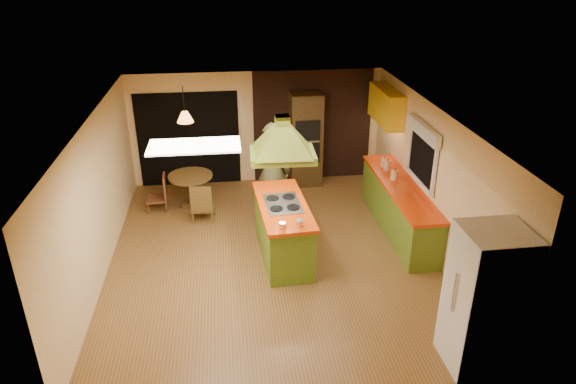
{
  "coord_description": "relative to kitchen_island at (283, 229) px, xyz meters",
  "views": [
    {
      "loc": [
        -0.68,
        -7.62,
        4.79
      ],
      "look_at": [
        0.29,
        0.06,
        1.15
      ],
      "focal_mm": 32.0,
      "sensor_mm": 36.0,
      "label": 1
    }
  ],
  "objects": [
    {
      "name": "ceiling_plane",
      "position": [
        -0.19,
        0.04,
        2.0
      ],
      "size": [
        6.5,
        6.5,
        0.0
      ],
      "primitive_type": "plane",
      "rotation": [
        3.14,
        0.0,
        0.0
      ],
      "color": "silver",
      "rests_on": "room_walls"
    },
    {
      "name": "brick_panel",
      "position": [
        1.06,
        3.27,
        0.75
      ],
      "size": [
        2.64,
        0.03,
        2.5
      ],
      "primitive_type": "cube",
      "color": "#381E14",
      "rests_on": "ground"
    },
    {
      "name": "range_hood",
      "position": [
        -0.0,
        0.0,
        1.75
      ],
      "size": [
        1.05,
        0.78,
        0.79
      ],
      "rotation": [
        0.0,
        0.0,
        -0.04
      ],
      "color": "olive",
      "rests_on": "ceiling_plane"
    },
    {
      "name": "canister_medium",
      "position": [
        2.21,
        1.53,
        0.51
      ],
      "size": [
        0.13,
        0.13,
        0.18
      ],
      "primitive_type": "cylinder",
      "rotation": [
        0.0,
        0.0,
        0.02
      ],
      "color": "beige",
      "rests_on": "right_counter"
    },
    {
      "name": "canister_small",
      "position": [
        2.21,
        0.89,
        0.51
      ],
      "size": [
        0.16,
        0.16,
        0.17
      ],
      "primitive_type": "cylinder",
      "rotation": [
        0.0,
        0.0,
        -0.22
      ],
      "color": "#F9EAC8",
      "rests_on": "right_counter"
    },
    {
      "name": "canister_large",
      "position": [
        2.21,
        1.35,
        0.52
      ],
      "size": [
        0.15,
        0.15,
        0.2
      ],
      "primitive_type": "cylinder",
      "rotation": [
        0.0,
        0.0,
        0.06
      ],
      "color": "beige",
      "rests_on": "right_counter"
    },
    {
      "name": "room_walls",
      "position": [
        -0.19,
        0.04,
        0.75
      ],
      "size": [
        5.5,
        6.5,
        6.5
      ],
      "color": "#FFE8B6",
      "rests_on": "ground"
    },
    {
      "name": "right_counter",
      "position": [
        2.26,
        0.64,
        -0.04
      ],
      "size": [
        0.62,
        3.05,
        0.92
      ],
      "color": "olive",
      "rests_on": "ground"
    },
    {
      "name": "kitchen_island",
      "position": [
        0.0,
        0.0,
        0.0
      ],
      "size": [
        0.91,
        2.02,
        1.0
      ],
      "rotation": [
        0.0,
        0.0,
        0.06
      ],
      "color": "olive",
      "rests_on": "ground"
    },
    {
      "name": "wall_oven",
      "position": [
        0.85,
        2.99,
        0.54
      ],
      "size": [
        0.7,
        0.62,
        2.08
      ],
      "rotation": [
        0.0,
        0.0,
        0.03
      ],
      "color": "#493317",
      "rests_on": "ground"
    },
    {
      "name": "chair_near",
      "position": [
        -1.39,
        1.5,
        -0.11
      ],
      "size": [
        0.47,
        0.47,
        0.78
      ],
      "primitive_type": null,
      "rotation": [
        0.0,
        0.0,
        3.04
      ],
      "color": "brown",
      "rests_on": "ground"
    },
    {
      "name": "fluor_panel",
      "position": [
        -1.29,
        -1.16,
        1.99
      ],
      "size": [
        1.2,
        0.6,
        0.03
      ],
      "primitive_type": "cube",
      "color": "white",
      "rests_on": "ceiling_plane"
    },
    {
      "name": "refrigerator",
      "position": [
        2.14,
        -2.85,
        0.46
      ],
      "size": [
        0.79,
        0.75,
        1.91
      ],
      "primitive_type": "cube",
      "rotation": [
        0.0,
        0.0,
        0.01
      ],
      "color": "white",
      "rests_on": "ground"
    },
    {
      "name": "nook_opening",
      "position": [
        -1.69,
        3.27,
        0.55
      ],
      "size": [
        2.2,
        0.03,
        2.1
      ],
      "primitive_type": "cube",
      "color": "black",
      "rests_on": "ground"
    },
    {
      "name": "dining_table",
      "position": [
        -1.64,
        2.15,
        -0.02
      ],
      "size": [
        0.9,
        0.9,
        0.68
      ],
      "rotation": [
        0.0,
        0.0,
        0.16
      ],
      "color": "brown",
      "rests_on": "ground"
    },
    {
      "name": "upper_cabinets",
      "position": [
        2.38,
        2.24,
        1.45
      ],
      "size": [
        0.34,
        1.4,
        0.7
      ],
      "primitive_type": "cube",
      "color": "yellow",
      "rests_on": "room_walls"
    },
    {
      "name": "window_right",
      "position": [
        2.5,
        0.44,
        1.27
      ],
      "size": [
        0.12,
        1.35,
        1.06
      ],
      "color": "black",
      "rests_on": "room_walls"
    },
    {
      "name": "ground",
      "position": [
        -0.19,
        0.04,
        -0.5
      ],
      "size": [
        6.5,
        6.5,
        0.0
      ],
      "primitive_type": "plane",
      "color": "brown",
      "rests_on": "ground"
    },
    {
      "name": "pendant_lamp",
      "position": [
        -1.64,
        2.15,
        1.4
      ],
      "size": [
        0.32,
        0.32,
        0.21
      ],
      "primitive_type": "cone",
      "rotation": [
        0.0,
        0.0,
        -0.01
      ],
      "color": "#FF9E3F",
      "rests_on": "ceiling_plane"
    },
    {
      "name": "chair_left",
      "position": [
        -2.34,
        2.05,
        -0.13
      ],
      "size": [
        0.43,
        0.43,
        0.74
      ],
      "primitive_type": null,
      "rotation": [
        0.0,
        0.0,
        -1.51
      ],
      "color": "brown",
      "rests_on": "ground"
    },
    {
      "name": "man",
      "position": [
        -0.05,
        1.34,
        0.49
      ],
      "size": [
        0.75,
        0.52,
        1.98
      ],
      "primitive_type": "imported",
      "rotation": [
        0.0,
        0.0,
        3.08
      ],
      "color": "#4C4A28",
      "rests_on": "ground"
    }
  ]
}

